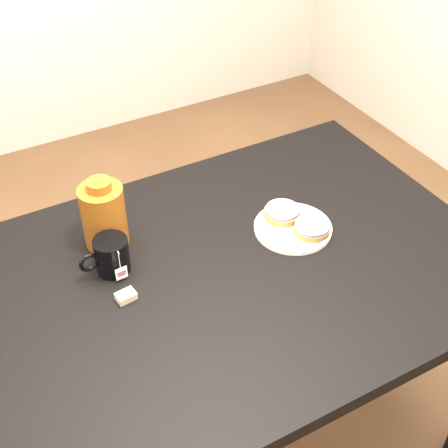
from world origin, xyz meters
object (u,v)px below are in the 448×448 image
object	(u,v)px
plate	(293,227)
mug	(111,255)
bagel_front	(312,228)
bagel_package	(104,215)
teabag_pouch	(126,296)
table	(212,298)
bagel_back	(282,213)

from	to	relation	value
plate	mug	xyz separation A→B (m)	(-0.47, 0.09, 0.04)
bagel_front	bagel_package	distance (m)	0.53
teabag_pouch	table	bearing A→B (deg)	-6.72
bagel_front	teabag_pouch	size ratio (longest dim) A/B	2.87
table	teabag_pouch	bearing A→B (deg)	173.28
table	teabag_pouch	world-z (taller)	teabag_pouch
table	bagel_back	world-z (taller)	bagel_back
plate	bagel_package	bearing A→B (deg)	156.64
bagel_back	bagel_package	xyz separation A→B (m)	(-0.44, 0.14, 0.06)
bagel_back	table	bearing A→B (deg)	-160.29
plate	teabag_pouch	distance (m)	0.48
bagel_front	table	bearing A→B (deg)	-179.60
mug	teabag_pouch	xyz separation A→B (m)	(-0.01, -0.11, -0.04)
plate	bagel_front	xyz separation A→B (m)	(0.03, -0.04, 0.02)
bagel_front	bagel_package	xyz separation A→B (m)	(-0.47, 0.23, 0.06)
table	mug	xyz separation A→B (m)	(-0.20, 0.13, 0.13)
bagel_package	teabag_pouch	bearing A→B (deg)	-99.31
bagel_package	table	bearing A→B (deg)	-53.15
mug	bagel_package	bearing A→B (deg)	72.31
table	bagel_back	bearing A→B (deg)	19.71
bagel_front	teabag_pouch	bearing A→B (deg)	177.41
bagel_front	mug	distance (m)	0.51
bagel_back	bagel_front	world-z (taller)	same
mug	teabag_pouch	world-z (taller)	mug
mug	table	bearing A→B (deg)	-36.99
bagel_back	teabag_pouch	bearing A→B (deg)	-171.72
bagel_back	bagel_front	distance (m)	0.10
mug	bagel_package	distance (m)	0.11
mug	bagel_package	world-z (taller)	bagel_package
table	bagel_package	xyz separation A→B (m)	(-0.18, 0.24, 0.17)
table	bagel_package	distance (m)	0.34
plate	bagel_package	distance (m)	0.49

